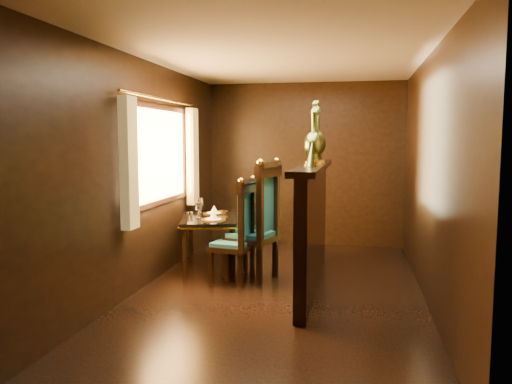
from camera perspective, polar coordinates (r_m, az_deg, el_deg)
ground at (r=5.52m, az=2.73°, el=-11.19°), size 5.00×5.00×0.00m
room_shell at (r=5.30m, az=1.94°, el=5.48°), size 3.04×5.04×2.52m
partition at (r=5.61m, az=6.48°, el=-3.45°), size 0.26×2.70×1.36m
dining_table at (r=6.28m, az=-5.32°, el=-3.42°), size 0.96×1.28×0.87m
chair_left at (r=5.74m, az=0.66°, el=-2.91°), size 0.64×0.66×1.42m
chair_right at (r=5.61m, az=-1.71°, el=-4.19°), size 0.50×0.52×1.22m
peacock_left at (r=5.46m, az=6.59°, el=6.71°), size 0.21×0.57×0.68m
peacock_right at (r=5.93m, az=6.97°, el=6.78°), size 0.22×0.60×0.71m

